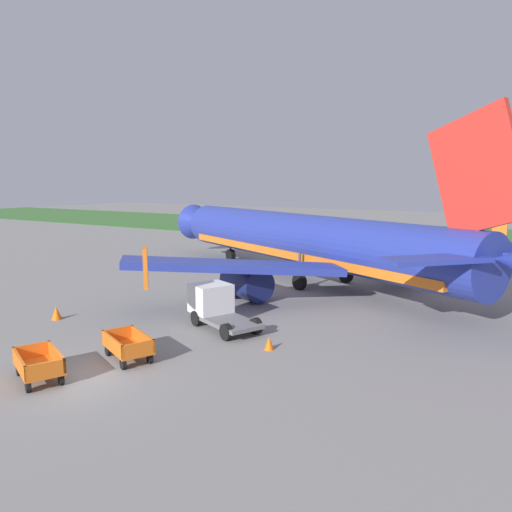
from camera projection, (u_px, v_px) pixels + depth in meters
The scene contains 9 objects.
ground_plane at pixel (77, 380), 18.41m from camera, with size 220.00×220.00×0.00m, color gray.
grass_strip at pixel (422, 234), 67.74m from camera, with size 220.00×28.00×0.06m, color #3D7033.
airplane at pixel (311, 241), 35.59m from camera, with size 35.42×29.13×11.34m.
baggage_cart_nearest at pixel (39, 365), 18.32m from camera, with size 3.54×2.30×1.07m.
baggage_cart_second_in_row at pixel (128, 345), 20.43m from camera, with size 3.54×2.30×1.07m.
service_truck_beside_carts at pixel (216, 305), 25.20m from camera, with size 4.77×3.47×2.10m.
traffic_cone_near_plane at pixel (57, 313), 26.35m from camera, with size 0.55×0.55×0.73m, color orange.
traffic_cone_mid_apron at pixel (203, 305), 28.02m from camera, with size 0.56×0.56×0.73m, color orange.
traffic_cone_by_carts at pixel (269, 343), 21.66m from camera, with size 0.45×0.45×0.59m, color orange.
Camera 1 is at (14.80, -11.49, 7.47)m, focal length 34.12 mm.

